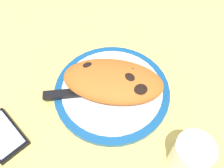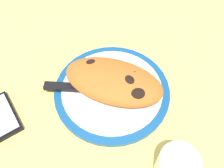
{
  "view_description": "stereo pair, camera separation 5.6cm",
  "coord_description": "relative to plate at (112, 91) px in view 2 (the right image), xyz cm",
  "views": [
    {
      "loc": [
        -13.44,
        29.06,
        50.05
      ],
      "look_at": [
        0.0,
        0.0,
        3.54
      ],
      "focal_mm": 38.89,
      "sensor_mm": 36.0,
      "label": 1
    },
    {
      "loc": [
        -18.33,
        26.25,
        50.05
      ],
      "look_at": [
        0.0,
        0.0,
        3.54
      ],
      "focal_mm": 38.89,
      "sensor_mm": 36.0,
      "label": 2
    }
  ],
  "objects": [
    {
      "name": "calzone",
      "position": [
        -0.48,
        -0.61,
        3.37
      ],
      "size": [
        26.03,
        18.44,
        5.14
      ],
      "color": "#C16023",
      "rests_on": "plate"
    },
    {
      "name": "fork",
      "position": [
        -1.13,
        -6.33,
        1.0
      ],
      "size": [
        16.35,
        4.74,
        0.4
      ],
      "color": "silver",
      "rests_on": "plate"
    },
    {
      "name": "smartphone",
      "position": [
        16.9,
        20.26,
        -0.18
      ],
      "size": [
        13.2,
        10.5,
        1.16
      ],
      "color": "black",
      "rests_on": "ground_plane"
    },
    {
      "name": "ground_plane",
      "position": [
        0.0,
        0.0,
        -2.24
      ],
      "size": [
        150.0,
        150.0,
        3.0
      ],
      "primitive_type": "cube",
      "color": "#EACC60"
    },
    {
      "name": "plate",
      "position": [
        0.0,
        0.0,
        0.0
      ],
      "size": [
        27.89,
        27.89,
        1.54
      ],
      "color": "navy",
      "rests_on": "ground_plane"
    },
    {
      "name": "knife",
      "position": [
        6.86,
        4.92,
        1.29
      ],
      "size": [
        20.37,
        13.13,
        1.2
      ],
      "color": "silver",
      "rests_on": "plate"
    }
  ]
}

